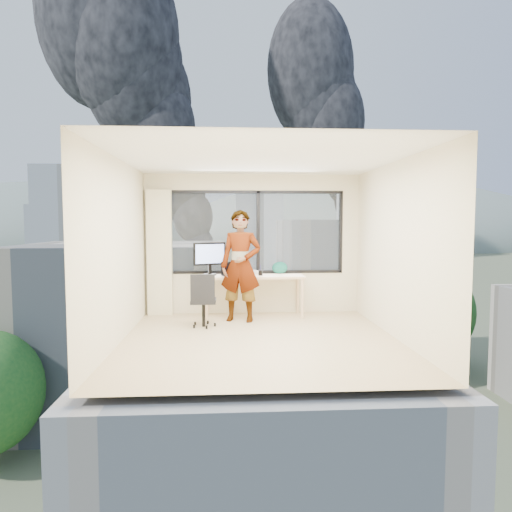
{
  "coord_description": "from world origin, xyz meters",
  "views": [
    {
      "loc": [
        -0.44,
        -6.24,
        1.69
      ],
      "look_at": [
        0.0,
        1.0,
        1.15
      ],
      "focal_mm": 30.79,
      "sensor_mm": 36.0,
      "label": 1
    }
  ],
  "objects": [
    {
      "name": "window_wall",
      "position": [
        0.05,
        2.0,
        1.52
      ],
      "size": [
        3.3,
        0.16,
        1.55
      ],
      "primitive_type": null,
      "color": "black",
      "rests_on": "ground"
    },
    {
      "name": "smoke_plume_b",
      "position": [
        55.0,
        170.0,
        27.0
      ],
      "size": [
        30.0,
        18.0,
        70.0
      ],
      "primitive_type": null,
      "color": "black",
      "rests_on": "exterior_ground"
    },
    {
      "name": "ceiling",
      "position": [
        0.0,
        0.0,
        2.6
      ],
      "size": [
        4.0,
        4.0,
        0.01
      ],
      "primitive_type": "cube",
      "color": "white",
      "rests_on": "ground"
    },
    {
      "name": "exterior_ground",
      "position": [
        0.0,
        120.0,
        -14.0
      ],
      "size": [
        400.0,
        400.0,
        0.04
      ],
      "primitive_type": "cube",
      "color": "#515B3D",
      "rests_on": "ground"
    },
    {
      "name": "wall_left",
      "position": [
        -2.0,
        0.0,
        1.3
      ],
      "size": [
        0.01,
        4.0,
        2.6
      ],
      "primitive_type": "cube",
      "color": "beige",
      "rests_on": "ground"
    },
    {
      "name": "tree_b",
      "position": [
        4.0,
        18.0,
        -9.5
      ],
      "size": [
        7.6,
        7.6,
        9.0
      ],
      "primitive_type": null,
      "color": "#1B511E",
      "rests_on": "exterior_ground"
    },
    {
      "name": "cellphone",
      "position": [
        -0.48,
        1.6,
        0.76
      ],
      "size": [
        0.12,
        0.08,
        0.01
      ],
      "primitive_type": "cube",
      "rotation": [
        0.0,
        0.0,
        -0.26
      ],
      "color": "black",
      "rests_on": "desk"
    },
    {
      "name": "person",
      "position": [
        -0.25,
        1.29,
        0.96
      ],
      "size": [
        0.79,
        0.62,
        1.92
      ],
      "primitive_type": "imported",
      "rotation": [
        0.0,
        0.0,
        -0.24
      ],
      "color": "#2D2D33",
      "rests_on": "floor"
    },
    {
      "name": "far_tower_b",
      "position": [
        8.0,
        120.0,
        1.0
      ],
      "size": [
        13.0,
        13.0,
        30.0
      ],
      "primitive_type": "cube",
      "color": "silver",
      "rests_on": "exterior_ground"
    },
    {
      "name": "wall_front",
      "position": [
        0.0,
        -2.0,
        1.3
      ],
      "size": [
        4.0,
        0.01,
        2.6
      ],
      "primitive_type": "cube",
      "color": "beige",
      "rests_on": "ground"
    },
    {
      "name": "near_bldg_a",
      "position": [
        -9.0,
        30.0,
        -7.0
      ],
      "size": [
        16.0,
        12.0,
        14.0
      ],
      "primitive_type": "cube",
      "color": "beige",
      "rests_on": "exterior_ground"
    },
    {
      "name": "laptop",
      "position": [
        -0.39,
        1.63,
        0.86
      ],
      "size": [
        0.43,
        0.45,
        0.22
      ],
      "primitive_type": null,
      "rotation": [
        0.0,
        0.0,
        0.28
      ],
      "color": "black",
      "rests_on": "desk"
    },
    {
      "name": "chair",
      "position": [
        -0.87,
        0.9,
        0.45
      ],
      "size": [
        0.46,
        0.46,
        0.9
      ],
      "primitive_type": null,
      "rotation": [
        0.0,
        0.0,
        -0.0
      ],
      "color": "black",
      "rests_on": "floor"
    },
    {
      "name": "wall_right",
      "position": [
        2.0,
        0.0,
        1.3
      ],
      "size": [
        0.01,
        4.0,
        2.6
      ],
      "primitive_type": "cube",
      "color": "beige",
      "rests_on": "ground"
    },
    {
      "name": "monitor",
      "position": [
        -0.8,
        1.74,
        1.05
      ],
      "size": [
        0.61,
        0.34,
        0.61
      ],
      "primitive_type": null,
      "rotation": [
        0.0,
        0.0,
        0.37
      ],
      "color": "black",
      "rests_on": "desk"
    },
    {
      "name": "hill_b",
      "position": [
        100.0,
        320.0,
        -14.0
      ],
      "size": [
        300.0,
        220.0,
        96.0
      ],
      "primitive_type": "ellipsoid",
      "color": "slate",
      "rests_on": "exterior_ground"
    },
    {
      "name": "game_console",
      "position": [
        -0.06,
        1.88,
        0.78
      ],
      "size": [
        0.33,
        0.3,
        0.07
      ],
      "primitive_type": "cube",
      "rotation": [
        0.0,
        0.0,
        0.28
      ],
      "color": "white",
      "rests_on": "desk"
    },
    {
      "name": "far_tower_a",
      "position": [
        -35.0,
        95.0,
        0.0
      ],
      "size": [
        14.0,
        14.0,
        28.0
      ],
      "primitive_type": "cube",
      "color": "silver",
      "rests_on": "exterior_ground"
    },
    {
      "name": "smoke_plume_a",
      "position": [
        -10.0,
        150.0,
        39.0
      ],
      "size": [
        40.0,
        24.0,
        90.0
      ],
      "primitive_type": null,
      "color": "black",
      "rests_on": "exterior_ground"
    },
    {
      "name": "pen_cup",
      "position": [
        0.12,
        1.64,
        0.8
      ],
      "size": [
        0.1,
        0.1,
        0.1
      ],
      "primitive_type": "cylinder",
      "rotation": [
        0.0,
        0.0,
        0.34
      ],
      "color": "black",
      "rests_on": "desk"
    },
    {
      "name": "curtain",
      "position": [
        -1.72,
        1.88,
        1.15
      ],
      "size": [
        0.45,
        0.14,
        2.3
      ],
      "primitive_type": "cube",
      "color": "beige",
      "rests_on": "floor"
    },
    {
      "name": "handbag",
      "position": [
        0.5,
        1.89,
        0.86
      ],
      "size": [
        0.31,
        0.21,
        0.22
      ],
      "primitive_type": "ellipsoid",
      "rotation": [
        0.0,
        0.0,
        -0.22
      ],
      "color": "#0E5546",
      "rests_on": "desk"
    },
    {
      "name": "far_tower_c",
      "position": [
        45.0,
        140.0,
        -1.0
      ],
      "size": [
        15.0,
        15.0,
        26.0
      ],
      "primitive_type": "cube",
      "color": "silver",
      "rests_on": "exterior_ground"
    },
    {
      "name": "desk",
      "position": [
        0.0,
        1.66,
        0.38
      ],
      "size": [
        1.8,
        0.6,
        0.75
      ],
      "primitive_type": "cube",
      "color": "beige",
      "rests_on": "floor"
    },
    {
      "name": "near_bldg_b",
      "position": [
        12.0,
        38.0,
        -6.0
      ],
      "size": [
        14.0,
        13.0,
        16.0
      ],
      "primitive_type": "cube",
      "color": "beige",
      "rests_on": "exterior_ground"
    },
    {
      "name": "floor",
      "position": [
        0.0,
        0.0,
        0.0
      ],
      "size": [
        4.0,
        4.0,
        0.01
      ],
      "primitive_type": "cube",
      "color": "tan",
      "rests_on": "ground"
    },
    {
      "name": "far_tower_d",
      "position": [
        -60.0,
        150.0,
        -3.0
      ],
      "size": [
        16.0,
        14.0,
        22.0
      ],
      "primitive_type": "cube",
      "color": "silver",
      "rests_on": "exterior_ground"
    },
    {
      "name": "hill_a",
      "position": [
        -120.0,
        320.0,
        -14.0
      ],
      "size": [
        288.0,
        216.0,
        90.0
      ],
      "primitive_type": "ellipsoid",
      "color": "slate",
      "rests_on": "exterior_ground"
    },
    {
      "name": "tree_c",
      "position": [
        22.0,
        40.0,
        -9.0
      ],
      "size": [
        8.4,
        8.4,
        10.0
      ],
      "primitive_type": null,
      "color": "#1B511E",
      "rests_on": "exterior_ground"
    }
  ]
}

